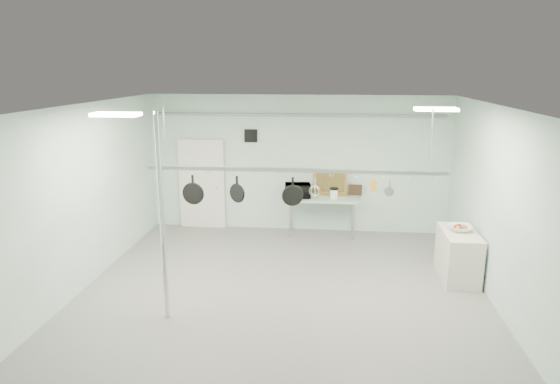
# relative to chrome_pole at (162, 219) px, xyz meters

# --- Properties ---
(floor) EXTENTS (8.00, 8.00, 0.00)m
(floor) POSITION_rel_chrome_pole_xyz_m (1.70, 0.60, -1.60)
(floor) COLOR gray
(floor) RESTS_ON ground
(ceiling) EXTENTS (7.00, 8.00, 0.02)m
(ceiling) POSITION_rel_chrome_pole_xyz_m (1.70, 0.60, 1.59)
(ceiling) COLOR silver
(ceiling) RESTS_ON back_wall
(back_wall) EXTENTS (7.00, 0.02, 3.20)m
(back_wall) POSITION_rel_chrome_pole_xyz_m (1.70, 4.59, 0.00)
(back_wall) COLOR silver
(back_wall) RESTS_ON floor
(right_wall) EXTENTS (0.02, 8.00, 3.20)m
(right_wall) POSITION_rel_chrome_pole_xyz_m (5.19, 0.60, 0.00)
(right_wall) COLOR silver
(right_wall) RESTS_ON floor
(door) EXTENTS (1.10, 0.10, 2.20)m
(door) POSITION_rel_chrome_pole_xyz_m (-0.60, 4.54, -0.55)
(door) COLOR silver
(door) RESTS_ON floor
(wall_vent) EXTENTS (0.30, 0.04, 0.30)m
(wall_vent) POSITION_rel_chrome_pole_xyz_m (0.60, 4.57, 0.65)
(wall_vent) COLOR black
(wall_vent) RESTS_ON back_wall
(conduit_pipe) EXTENTS (6.60, 0.07, 0.07)m
(conduit_pipe) POSITION_rel_chrome_pole_xyz_m (1.70, 4.50, 1.15)
(conduit_pipe) COLOR gray
(conduit_pipe) RESTS_ON back_wall
(chrome_pole) EXTENTS (0.08, 0.08, 3.20)m
(chrome_pole) POSITION_rel_chrome_pole_xyz_m (0.00, 0.00, 0.00)
(chrome_pole) COLOR silver
(chrome_pole) RESTS_ON floor
(prep_table) EXTENTS (1.60, 0.70, 0.91)m
(prep_table) POSITION_rel_chrome_pole_xyz_m (2.30, 4.20, -0.77)
(prep_table) COLOR #A1BDAA
(prep_table) RESTS_ON floor
(side_cabinet) EXTENTS (0.60, 1.20, 0.90)m
(side_cabinet) POSITION_rel_chrome_pole_xyz_m (4.85, 2.00, -1.15)
(side_cabinet) COLOR beige
(side_cabinet) RESTS_ON floor
(pot_rack) EXTENTS (4.80, 0.06, 1.00)m
(pot_rack) POSITION_rel_chrome_pole_xyz_m (1.90, 0.90, 0.63)
(pot_rack) COLOR #B7B7BC
(pot_rack) RESTS_ON ceiling
(light_panel_left) EXTENTS (0.65, 0.30, 0.05)m
(light_panel_left) POSITION_rel_chrome_pole_xyz_m (-0.50, -0.20, 1.56)
(light_panel_left) COLOR white
(light_panel_left) RESTS_ON ceiling
(light_panel_right) EXTENTS (0.65, 0.30, 0.05)m
(light_panel_right) POSITION_rel_chrome_pole_xyz_m (4.10, 1.20, 1.56)
(light_panel_right) COLOR white
(light_panel_right) RESTS_ON ceiling
(microwave) EXTENTS (0.62, 0.46, 0.32)m
(microwave) POSITION_rel_chrome_pole_xyz_m (1.74, 4.16, -0.54)
(microwave) COLOR black
(microwave) RESTS_ON prep_table
(coffee_canister) EXTENTS (0.20, 0.20, 0.21)m
(coffee_canister) POSITION_rel_chrome_pole_xyz_m (2.56, 4.14, -0.59)
(coffee_canister) COLOR white
(coffee_canister) RESTS_ON prep_table
(painting_large) EXTENTS (0.79, 0.19, 0.58)m
(painting_large) POSITION_rel_chrome_pole_xyz_m (2.47, 4.50, -0.41)
(painting_large) COLOR #CA8736
(painting_large) RESTS_ON prep_table
(painting_small) EXTENTS (0.30, 0.10, 0.25)m
(painting_small) POSITION_rel_chrome_pole_xyz_m (3.06, 4.50, -0.57)
(painting_small) COLOR black
(painting_small) RESTS_ON prep_table
(fruit_bowl) EXTENTS (0.42, 0.42, 0.10)m
(fruit_bowl) POSITION_rel_chrome_pole_xyz_m (4.86, 2.06, -0.65)
(fruit_bowl) COLOR white
(fruit_bowl) RESTS_ON side_cabinet
(skillet_left) EXTENTS (0.37, 0.09, 0.48)m
(skillet_left) POSITION_rel_chrome_pole_xyz_m (0.23, 0.90, 0.24)
(skillet_left) COLOR black
(skillet_left) RESTS_ON pot_rack
(skillet_mid) EXTENTS (0.30, 0.22, 0.45)m
(skillet_mid) POSITION_rel_chrome_pole_xyz_m (0.97, 0.90, 0.26)
(skillet_mid) COLOR black
(skillet_mid) RESTS_ON pot_rack
(skillet_right) EXTENTS (0.35, 0.14, 0.48)m
(skillet_right) POSITION_rel_chrome_pole_xyz_m (1.88, 0.90, 0.24)
(skillet_right) COLOR black
(skillet_right) RESTS_ON pot_rack
(whisk) EXTENTS (0.19, 0.19, 0.30)m
(whisk) POSITION_rel_chrome_pole_xyz_m (2.24, 0.90, 0.33)
(whisk) COLOR #A9A8AD
(whisk) RESTS_ON pot_rack
(grater) EXTENTS (0.09, 0.05, 0.21)m
(grater) POSITION_rel_chrome_pole_xyz_m (3.17, 0.90, 0.38)
(grater) COLOR yellow
(grater) RESTS_ON pot_rack
(saucepan) EXTENTS (0.16, 0.11, 0.26)m
(saucepan) POSITION_rel_chrome_pole_xyz_m (3.41, 0.90, 0.36)
(saucepan) COLOR #BABBBF
(saucepan) RESTS_ON pot_rack
(fruit_cluster) EXTENTS (0.24, 0.24, 0.09)m
(fruit_cluster) POSITION_rel_chrome_pole_xyz_m (4.86, 2.06, -0.61)
(fruit_cluster) COLOR maroon
(fruit_cluster) RESTS_ON fruit_bowl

